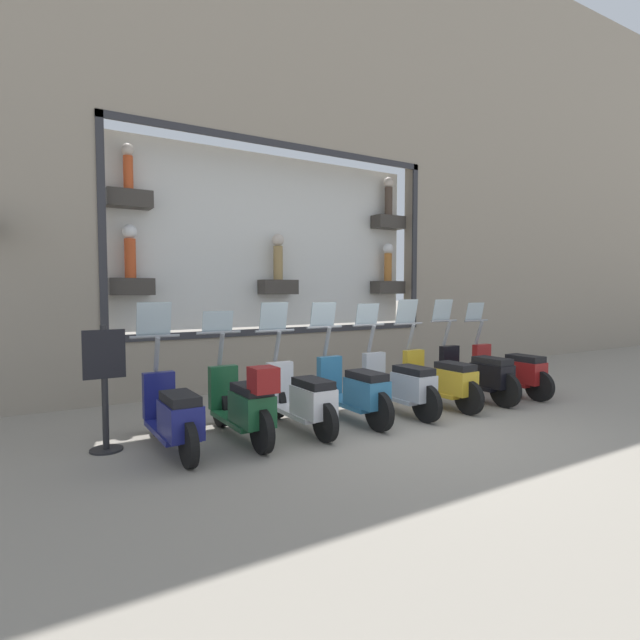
{
  "coord_description": "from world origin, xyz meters",
  "views": [
    {
      "loc": [
        -4.98,
        4.39,
        1.83
      ],
      "look_at": [
        2.01,
        0.1,
        1.33
      ],
      "focal_mm": 28.0,
      "sensor_mm": 36.0,
      "label": 1
    }
  ],
  "objects_px": {
    "scooter_navy_7": "(173,415)",
    "scooter_white_5": "(302,398)",
    "scooter_black_1": "(478,374)",
    "scooter_yellow_2": "(441,380)",
    "scooter_silver_3": "(401,385)",
    "shop_sign_post": "(105,385)",
    "scooter_green_6": "(244,403)",
    "scooter_teal_4": "(354,390)",
    "scooter_red_0": "(511,371)"
  },
  "relations": [
    {
      "from": "scooter_red_0",
      "to": "scooter_teal_4",
      "type": "height_order",
      "value": "scooter_teal_4"
    },
    {
      "from": "scooter_silver_3",
      "to": "scooter_teal_4",
      "type": "bearing_deg",
      "value": 89.94
    },
    {
      "from": "scooter_white_5",
      "to": "scooter_green_6",
      "type": "height_order",
      "value": "scooter_white_5"
    },
    {
      "from": "scooter_green_6",
      "to": "scooter_navy_7",
      "type": "relative_size",
      "value": 1.0
    },
    {
      "from": "scooter_teal_4",
      "to": "scooter_red_0",
      "type": "bearing_deg",
      "value": -90.05
    },
    {
      "from": "scooter_yellow_2",
      "to": "scooter_black_1",
      "type": "bearing_deg",
      "value": -89.78
    },
    {
      "from": "scooter_silver_3",
      "to": "scooter_white_5",
      "type": "height_order",
      "value": "scooter_white_5"
    },
    {
      "from": "scooter_red_0",
      "to": "scooter_yellow_2",
      "type": "bearing_deg",
      "value": 89.92
    },
    {
      "from": "scooter_red_0",
      "to": "scooter_navy_7",
      "type": "height_order",
      "value": "scooter_navy_7"
    },
    {
      "from": "shop_sign_post",
      "to": "scooter_black_1",
      "type": "bearing_deg",
      "value": -94.6
    },
    {
      "from": "scooter_silver_3",
      "to": "scooter_green_6",
      "type": "xyz_separation_m",
      "value": [
        -0.06,
        2.48,
        0.03
      ]
    },
    {
      "from": "scooter_black_1",
      "to": "scooter_navy_7",
      "type": "height_order",
      "value": "scooter_navy_7"
    },
    {
      "from": "scooter_red_0",
      "to": "scooter_green_6",
      "type": "relative_size",
      "value": 1.0
    },
    {
      "from": "scooter_silver_3",
      "to": "scooter_yellow_2",
      "type": "bearing_deg",
      "value": -90.0
    },
    {
      "from": "shop_sign_post",
      "to": "scooter_teal_4",
      "type": "bearing_deg",
      "value": -98.25
    },
    {
      "from": "scooter_green_6",
      "to": "scooter_teal_4",
      "type": "bearing_deg",
      "value": -87.76
    },
    {
      "from": "shop_sign_post",
      "to": "scooter_yellow_2",
      "type": "bearing_deg",
      "value": -95.42
    },
    {
      "from": "scooter_silver_3",
      "to": "scooter_green_6",
      "type": "bearing_deg",
      "value": 91.47
    },
    {
      "from": "scooter_silver_3",
      "to": "scooter_white_5",
      "type": "distance_m",
      "value": 1.66
    },
    {
      "from": "scooter_white_5",
      "to": "shop_sign_post",
      "type": "height_order",
      "value": "scooter_white_5"
    },
    {
      "from": "scooter_white_5",
      "to": "shop_sign_post",
      "type": "distance_m",
      "value": 2.36
    },
    {
      "from": "scooter_navy_7",
      "to": "scooter_silver_3",
      "type": "bearing_deg",
      "value": -89.98
    },
    {
      "from": "scooter_navy_7",
      "to": "shop_sign_post",
      "type": "distance_m",
      "value": 0.85
    },
    {
      "from": "scooter_teal_4",
      "to": "shop_sign_post",
      "type": "distance_m",
      "value": 3.17
    },
    {
      "from": "scooter_yellow_2",
      "to": "scooter_green_6",
      "type": "xyz_separation_m",
      "value": [
        -0.06,
        3.31,
        0.04
      ]
    },
    {
      "from": "scooter_silver_3",
      "to": "shop_sign_post",
      "type": "distance_m",
      "value": 3.99
    },
    {
      "from": "scooter_black_1",
      "to": "scooter_green_6",
      "type": "xyz_separation_m",
      "value": [
        -0.07,
        4.14,
        0.03
      ]
    },
    {
      "from": "scooter_silver_3",
      "to": "scooter_green_6",
      "type": "height_order",
      "value": "scooter_silver_3"
    },
    {
      "from": "scooter_yellow_2",
      "to": "scooter_green_6",
      "type": "height_order",
      "value": "scooter_yellow_2"
    },
    {
      "from": "scooter_silver_3",
      "to": "scooter_green_6",
      "type": "relative_size",
      "value": 1.0
    },
    {
      "from": "scooter_yellow_2",
      "to": "shop_sign_post",
      "type": "height_order",
      "value": "scooter_yellow_2"
    },
    {
      "from": "scooter_red_0",
      "to": "shop_sign_post",
      "type": "height_order",
      "value": "scooter_red_0"
    },
    {
      "from": "scooter_black_1",
      "to": "scooter_green_6",
      "type": "bearing_deg",
      "value": 90.93
    },
    {
      "from": "scooter_red_0",
      "to": "scooter_white_5",
      "type": "xyz_separation_m",
      "value": [
        0.0,
        4.14,
        -0.0
      ]
    },
    {
      "from": "scooter_yellow_2",
      "to": "shop_sign_post",
      "type": "xyz_separation_m",
      "value": [
        0.45,
        4.78,
        0.32
      ]
    },
    {
      "from": "scooter_white_5",
      "to": "shop_sign_post",
      "type": "xyz_separation_m",
      "value": [
        0.46,
        2.29,
        0.33
      ]
    },
    {
      "from": "scooter_white_5",
      "to": "scooter_green_6",
      "type": "xyz_separation_m",
      "value": [
        -0.06,
        0.83,
        0.05
      ]
    },
    {
      "from": "scooter_white_5",
      "to": "scooter_green_6",
      "type": "relative_size",
      "value": 1.0
    },
    {
      "from": "scooter_white_5",
      "to": "scooter_green_6",
      "type": "bearing_deg",
      "value": 94.26
    },
    {
      "from": "scooter_red_0",
      "to": "scooter_navy_7",
      "type": "bearing_deg",
      "value": 89.99
    },
    {
      "from": "scooter_silver_3",
      "to": "shop_sign_post",
      "type": "bearing_deg",
      "value": 83.45
    },
    {
      "from": "scooter_silver_3",
      "to": "scooter_navy_7",
      "type": "height_order",
      "value": "scooter_navy_7"
    },
    {
      "from": "scooter_black_1",
      "to": "scooter_yellow_2",
      "type": "relative_size",
      "value": 1.0
    },
    {
      "from": "scooter_white_5",
      "to": "scooter_teal_4",
      "type": "bearing_deg",
      "value": -89.79
    },
    {
      "from": "scooter_white_5",
      "to": "scooter_red_0",
      "type": "bearing_deg",
      "value": -90.0
    },
    {
      "from": "scooter_yellow_2",
      "to": "scooter_navy_7",
      "type": "relative_size",
      "value": 1.0
    },
    {
      "from": "scooter_red_0",
      "to": "scooter_silver_3",
      "type": "xyz_separation_m",
      "value": [
        0.0,
        2.48,
        0.01
      ]
    },
    {
      "from": "scooter_navy_7",
      "to": "scooter_white_5",
      "type": "bearing_deg",
      "value": -90.03
    },
    {
      "from": "scooter_red_0",
      "to": "scooter_yellow_2",
      "type": "distance_m",
      "value": 1.66
    },
    {
      "from": "scooter_black_1",
      "to": "scooter_silver_3",
      "type": "distance_m",
      "value": 1.66
    }
  ]
}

